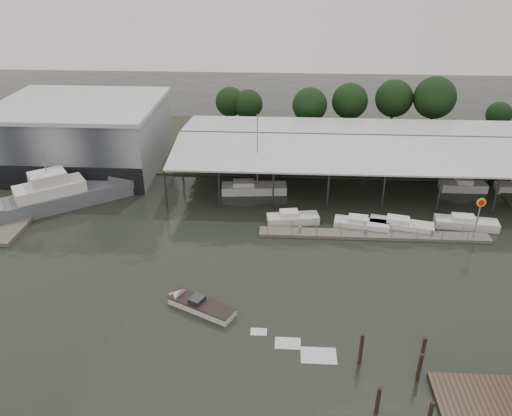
# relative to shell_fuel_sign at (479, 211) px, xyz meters

# --- Properties ---
(ground) EXTENTS (200.00, 200.00, 0.00)m
(ground) POSITION_rel_shell_fuel_sign_xyz_m (-27.00, -9.99, -3.93)
(ground) COLOR black
(ground) RESTS_ON ground
(land_strip_far) EXTENTS (140.00, 30.00, 0.30)m
(land_strip_far) POSITION_rel_shell_fuel_sign_xyz_m (-27.00, 32.01, -3.83)
(land_strip_far) COLOR #333729
(land_strip_far) RESTS_ON ground
(land_strip_west) EXTENTS (20.00, 40.00, 0.30)m
(land_strip_west) POSITION_rel_shell_fuel_sign_xyz_m (-67.00, 20.01, -3.83)
(land_strip_west) COLOR #333729
(land_strip_west) RESTS_ON ground
(storage_warehouse) EXTENTS (24.50, 20.50, 10.50)m
(storage_warehouse) POSITION_rel_shell_fuel_sign_xyz_m (-55.00, 19.95, 1.36)
(storage_warehouse) COLOR #93989C
(storage_warehouse) RESTS_ON ground
(covered_boat_shed) EXTENTS (58.24, 24.00, 6.96)m
(covered_boat_shed) POSITION_rel_shell_fuel_sign_xyz_m (-10.00, 18.01, 2.20)
(covered_boat_shed) COLOR silver
(covered_boat_shed) RESTS_ON ground
(trawler_dock) EXTENTS (3.00, 18.00, 0.50)m
(trawler_dock) POSITION_rel_shell_fuel_sign_xyz_m (-57.00, 4.01, -3.68)
(trawler_dock) COLOR #68645C
(trawler_dock) RESTS_ON ground
(floating_dock) EXTENTS (28.00, 2.00, 1.40)m
(floating_dock) POSITION_rel_shell_fuel_sign_xyz_m (-12.00, 0.01, -3.72)
(floating_dock) COLOR #68645C
(floating_dock) RESTS_ON ground
(shell_fuel_sign) EXTENTS (1.10, 0.18, 5.55)m
(shell_fuel_sign) POSITION_rel_shell_fuel_sign_xyz_m (0.00, 0.00, 0.00)
(shell_fuel_sign) COLOR gray
(shell_fuel_sign) RESTS_ON ground
(grey_trawler) EXTENTS (18.44, 15.00, 8.84)m
(grey_trawler) POSITION_rel_shell_fuel_sign_xyz_m (-53.36, 6.01, -2.35)
(grey_trawler) COLOR slate
(grey_trawler) RESTS_ON ground
(white_sailboat) EXTENTS (9.46, 3.32, 11.80)m
(white_sailboat) POSITION_rel_shell_fuel_sign_xyz_m (-27.52, 11.57, -3.28)
(white_sailboat) COLOR white
(white_sailboat) RESTS_ON ground
(speedboat_underway) EXTENTS (17.16, 9.63, 2.00)m
(speedboat_underway) POSITION_rel_shell_fuel_sign_xyz_m (-31.42, -14.80, -3.53)
(speedboat_underway) COLOR white
(speedboat_underway) RESTS_ON ground
(moored_cruiser_0) EXTENTS (6.84, 3.23, 1.70)m
(moored_cruiser_0) POSITION_rel_shell_fuel_sign_xyz_m (-21.91, 2.94, -3.31)
(moored_cruiser_0) COLOR white
(moored_cruiser_0) RESTS_ON ground
(moored_cruiser_1) EXTENTS (7.08, 3.37, 1.70)m
(moored_cruiser_1) POSITION_rel_shell_fuel_sign_xyz_m (-13.28, 1.89, -3.31)
(moored_cruiser_1) COLOR white
(moored_cruiser_1) RESTS_ON ground
(moored_cruiser_2) EXTENTS (8.08, 3.96, 1.70)m
(moored_cruiser_2) POSITION_rel_shell_fuel_sign_xyz_m (-8.34, 1.95, -3.31)
(moored_cruiser_2) COLOR white
(moored_cruiser_2) RESTS_ON ground
(moored_cruiser_3) EXTENTS (7.86, 3.11, 1.70)m
(moored_cruiser_3) POSITION_rel_shell_fuel_sign_xyz_m (-0.04, 2.98, -3.31)
(moored_cruiser_3) COLOR white
(moored_cruiser_3) RESTS_ON ground
(mooring_pilings) EXTENTS (5.80, 9.99, 3.70)m
(mooring_pilings) POSITION_rel_shell_fuel_sign_xyz_m (-13.68, -24.86, -2.88)
(mooring_pilings) COLOR #2D2016
(mooring_pilings) RESTS_ON ground
(horizon_tree_line) EXTENTS (68.49, 9.85, 11.34)m
(horizon_tree_line) POSITION_rel_shell_fuel_sign_xyz_m (-5.78, 37.53, 2.38)
(horizon_tree_line) COLOR black
(horizon_tree_line) RESTS_ON ground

